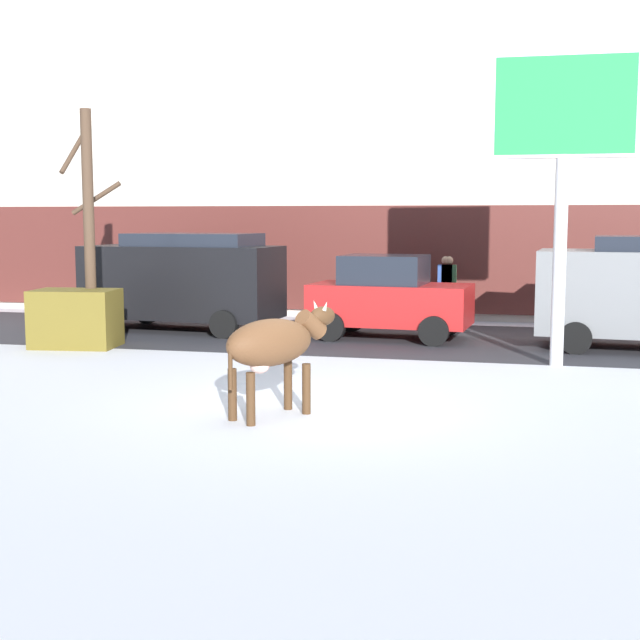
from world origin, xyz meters
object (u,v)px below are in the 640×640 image
object	(u,v)px
pedestrian_by_cars	(449,290)
dumpster	(76,318)
car_red_hatchback	(389,297)
bare_tree_left_lot	(89,224)
cow_brown	(274,344)
car_black_van	(183,279)
billboard	(564,125)
pedestrian_near_billboard	(445,290)

from	to	relation	value
pedestrian_by_cars	dumpster	bearing A→B (deg)	-143.03
car_red_hatchback	bare_tree_left_lot	distance (m)	6.67
car_red_hatchback	dumpster	distance (m)	6.76
cow_brown	car_black_van	distance (m)	9.34
car_black_van	pedestrian_by_cars	xyz separation A→B (m)	(6.06, 2.44, -0.36)
billboard	car_black_van	size ratio (longest dim) A/B	1.17
car_red_hatchback	dumpster	world-z (taller)	car_red_hatchback
car_red_hatchback	bare_tree_left_lot	xyz separation A→B (m)	(-6.02, -2.35, 1.63)
billboard	pedestrian_near_billboard	xyz separation A→B (m)	(-2.54, 5.47, -3.43)
billboard	pedestrian_by_cars	xyz separation A→B (m)	(-2.45, 5.47, -3.43)
billboard	car_black_van	distance (m)	9.54
dumpster	bare_tree_left_lot	bearing A→B (deg)	74.91
billboard	dumpster	bearing A→B (deg)	179.83
car_red_hatchback	billboard	bearing A→B (deg)	-38.66
billboard	car_red_hatchback	distance (m)	5.65
billboard	dumpster	world-z (taller)	billboard
pedestrian_by_cars	car_black_van	bearing A→B (deg)	-158.08
car_black_van	bare_tree_left_lot	xyz separation A→B (m)	(-1.05, -2.55, 1.32)
car_red_hatchback	dumpster	xyz separation A→B (m)	(-6.15, -2.80, -0.33)
pedestrian_near_billboard	dumpster	bearing A→B (deg)	-142.68
cow_brown	billboard	xyz separation A→B (m)	(3.86, 5.06, 3.32)
billboard	bare_tree_left_lot	world-z (taller)	billboard
bare_tree_left_lot	car_black_van	bearing A→B (deg)	67.69
car_red_hatchback	dumpster	size ratio (longest dim) A/B	2.13
cow_brown	pedestrian_by_cars	xyz separation A→B (m)	(1.42, 10.54, -0.11)
cow_brown	billboard	world-z (taller)	billboard
cow_brown	pedestrian_near_billboard	bearing A→B (deg)	82.83
car_black_van	dumpster	bearing A→B (deg)	-111.27
car_black_van	pedestrian_near_billboard	xyz separation A→B (m)	(5.97, 2.44, -0.36)
pedestrian_by_cars	bare_tree_left_lot	xyz separation A→B (m)	(-7.11, -4.99, 1.68)
car_black_van	pedestrian_near_billboard	distance (m)	6.46
cow_brown	car_red_hatchback	world-z (taller)	car_red_hatchback
cow_brown	dumpster	bearing A→B (deg)	138.79
car_black_van	pedestrian_by_cars	distance (m)	6.54
bare_tree_left_lot	pedestrian_near_billboard	bearing A→B (deg)	35.43
bare_tree_left_lot	car_red_hatchback	bearing A→B (deg)	21.27
car_red_hatchback	pedestrian_by_cars	size ratio (longest dim) A/B	2.09
cow_brown	car_black_van	bearing A→B (deg)	119.84
pedestrian_near_billboard	dumpster	distance (m)	8.98
cow_brown	pedestrian_near_billboard	distance (m)	10.62
cow_brown	billboard	bearing A→B (deg)	52.65
billboard	car_red_hatchback	world-z (taller)	billboard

